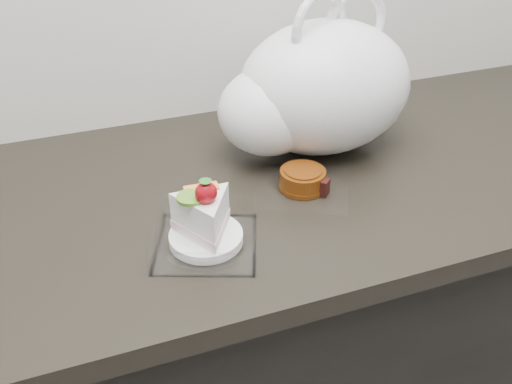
% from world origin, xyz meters
% --- Properties ---
extents(counter, '(2.04, 0.64, 0.90)m').
position_xyz_m(counter, '(0.00, 1.69, 0.45)').
color(counter, black).
rests_on(counter, ground).
extents(cake_tray, '(0.20, 0.20, 0.12)m').
position_xyz_m(cake_tray, '(-0.11, 1.54, 0.93)').
color(cake_tray, white).
rests_on(cake_tray, counter).
extents(mooncake_wrap, '(0.22, 0.21, 0.04)m').
position_xyz_m(mooncake_wrap, '(0.10, 1.64, 0.92)').
color(mooncake_wrap, white).
rests_on(mooncake_wrap, counter).
extents(plastic_bag, '(0.43, 0.34, 0.31)m').
position_xyz_m(plastic_bag, '(0.17, 1.77, 1.02)').
color(plastic_bag, white).
rests_on(plastic_bag, counter).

